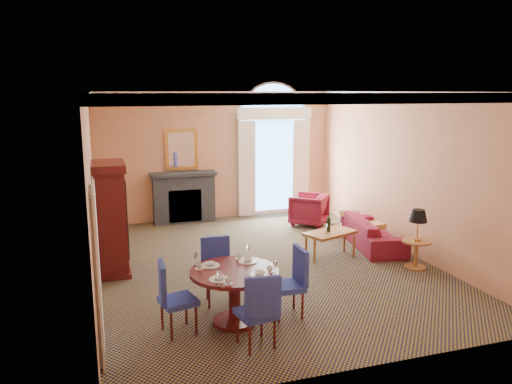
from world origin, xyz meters
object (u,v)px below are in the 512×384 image
object	(u,v)px
side_table	(417,232)
coffee_table	(330,234)
dining_table	(234,284)
armoire	(111,220)
sofa	(373,232)
armchair	(309,209)

from	to	relation	value
side_table	coffee_table	bearing A→B (deg)	138.18
dining_table	coffee_table	bearing A→B (deg)	40.83
armoire	sofa	world-z (taller)	armoire
dining_table	armchair	distance (m)	5.51
armoire	side_table	bearing A→B (deg)	-16.10
dining_table	sofa	distance (m)	4.52
armchair	dining_table	bearing A→B (deg)	6.14
sofa	coffee_table	xyz separation A→B (m)	(-1.16, -0.35, 0.17)
dining_table	armchair	bearing A→B (deg)	55.45
sofa	side_table	world-z (taller)	side_table
sofa	dining_table	bearing A→B (deg)	135.45
dining_table	sofa	bearing A→B (deg)	34.53
dining_table	coffee_table	distance (m)	3.38
coffee_table	side_table	distance (m)	1.64
armchair	side_table	xyz separation A→B (m)	(0.64, -3.41, 0.32)
sofa	side_table	bearing A→B (deg)	-167.09
coffee_table	side_table	world-z (taller)	side_table
sofa	armchair	size ratio (longest dim) A/B	2.47
armoire	side_table	world-z (taller)	armoire
armchair	side_table	size ratio (longest dim) A/B	0.76
armchair	side_table	distance (m)	3.49
armoire	coffee_table	bearing A→B (deg)	-6.26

